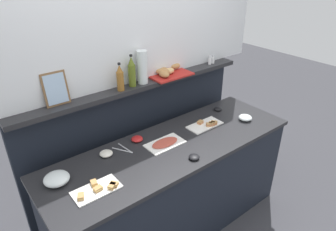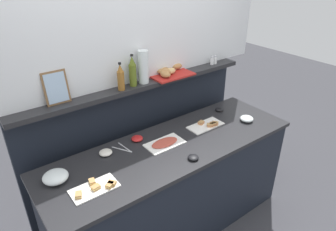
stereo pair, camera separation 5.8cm
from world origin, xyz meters
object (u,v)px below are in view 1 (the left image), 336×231
(olive_oil_bottle, at_px, (132,72))
(salt_shaker, at_px, (210,60))
(sandwich_platter_rear, at_px, (98,189))
(vinegar_bottle_amber, at_px, (120,78))
(water_carafe, at_px, (142,67))
(cold_cuts_platter, at_px, (165,143))
(sandwich_platter_front, at_px, (206,125))
(condiment_bowl_teal, at_px, (218,109))
(pepper_shaker, at_px, (213,59))
(bread_basket, at_px, (168,72))
(serving_tongs, at_px, (124,149))
(framed_picture, at_px, (56,89))
(glass_bowl_large, at_px, (57,179))
(condiment_bowl_red, at_px, (194,157))
(glass_bowl_medium, at_px, (245,118))
(condiment_bowl_cream, at_px, (137,139))
(condiment_bowl_dark, at_px, (106,153))

(olive_oil_bottle, height_order, salt_shaker, olive_oil_bottle)
(sandwich_platter_rear, xyz_separation_m, vinegar_bottle_amber, (0.54, 0.55, 0.50))
(water_carafe, bearing_deg, cold_cuts_platter, -100.34)
(olive_oil_bottle, bearing_deg, sandwich_platter_front, -36.87)
(sandwich_platter_rear, bearing_deg, condiment_bowl_teal, 12.18)
(olive_oil_bottle, xyz_separation_m, pepper_shaker, (0.98, 0.00, -0.08))
(cold_cuts_platter, xyz_separation_m, bread_basket, (0.37, 0.43, 0.43))
(serving_tongs, relative_size, framed_picture, 0.74)
(water_carafe, bearing_deg, olive_oil_bottle, -178.93)
(sandwich_platter_front, xyz_separation_m, pepper_shaker, (0.46, 0.40, 0.44))
(sandwich_platter_front, height_order, serving_tongs, sandwich_platter_front)
(glass_bowl_large, relative_size, condiment_bowl_red, 2.06)
(cold_cuts_platter, distance_m, condiment_bowl_teal, 0.82)
(sandwich_platter_front, bearing_deg, condiment_bowl_red, -144.49)
(bread_basket, bearing_deg, water_carafe, -176.57)
(sandwich_platter_front, relative_size, bread_basket, 0.85)
(glass_bowl_medium, distance_m, condiment_bowl_teal, 0.31)
(glass_bowl_medium, distance_m, pepper_shaker, 0.70)
(serving_tongs, bearing_deg, vinegar_bottle_amber, 58.67)
(condiment_bowl_red, distance_m, bread_basket, 0.90)
(condiment_bowl_teal, distance_m, serving_tongs, 1.12)
(pepper_shaker, bearing_deg, condiment_bowl_cream, -168.80)
(bread_basket, bearing_deg, serving_tongs, -157.21)
(sandwich_platter_front, distance_m, serving_tongs, 0.81)
(sandwich_platter_rear, bearing_deg, pepper_shaker, 19.11)
(condiment_bowl_teal, relative_size, condiment_bowl_cream, 0.82)
(glass_bowl_large, bearing_deg, condiment_bowl_teal, 2.73)
(sandwich_platter_front, distance_m, olive_oil_bottle, 0.84)
(condiment_bowl_teal, relative_size, vinegar_bottle_amber, 0.35)
(glass_bowl_medium, distance_m, bread_basket, 0.86)
(condiment_bowl_red, xyz_separation_m, salt_shaker, (0.85, 0.71, 0.43))
(sandwich_platter_front, xyz_separation_m, glass_bowl_large, (-1.37, 0.07, 0.02))
(sandwich_platter_rear, distance_m, framed_picture, 0.80)
(condiment_bowl_cream, bearing_deg, condiment_bowl_red, -67.33)
(sandwich_platter_rear, bearing_deg, glass_bowl_medium, 0.67)
(condiment_bowl_dark, distance_m, pepper_shaker, 1.49)
(sandwich_platter_rear, distance_m, water_carafe, 1.10)
(glass_bowl_large, xyz_separation_m, serving_tongs, (0.57, 0.06, -0.03))
(condiment_bowl_teal, height_order, condiment_bowl_cream, condiment_bowl_cream)
(pepper_shaker, bearing_deg, vinegar_bottle_amber, -178.84)
(condiment_bowl_dark, bearing_deg, serving_tongs, -8.50)
(condiment_bowl_cream, bearing_deg, water_carafe, 43.89)
(condiment_bowl_teal, height_order, vinegar_bottle_amber, vinegar_bottle_amber)
(pepper_shaker, relative_size, framed_picture, 0.34)
(sandwich_platter_front, height_order, water_carafe, water_carafe)
(olive_oil_bottle, distance_m, pepper_shaker, 0.98)
(framed_picture, bearing_deg, condiment_bowl_dark, -53.70)
(condiment_bowl_red, relative_size, framed_picture, 0.34)
(cold_cuts_platter, xyz_separation_m, condiment_bowl_red, (0.05, -0.30, 0.01))
(condiment_bowl_cream, distance_m, salt_shaker, 1.16)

